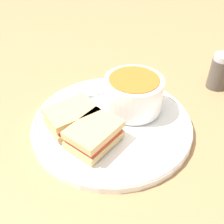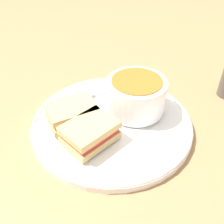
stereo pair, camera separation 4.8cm
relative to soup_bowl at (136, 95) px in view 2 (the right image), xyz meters
name	(u,v)px [view 2 (the right image)]	position (x,y,z in m)	size (l,w,h in m)	color
ground_plane	(112,126)	(0.06, 0.01, -0.05)	(2.40, 2.40, 0.00)	#9E754C
plate	(112,123)	(0.06, 0.01, -0.04)	(0.30, 0.30, 0.02)	white
soup_bowl	(136,95)	(0.00, 0.00, 0.00)	(0.11, 0.11, 0.07)	white
spoon	(91,93)	(0.05, -0.09, -0.03)	(0.12, 0.04, 0.01)	silver
sandwich_half_near	(72,113)	(0.12, -0.03, -0.02)	(0.09, 0.07, 0.04)	tan
sandwich_half_far	(90,133)	(0.12, 0.03, -0.02)	(0.10, 0.08, 0.04)	tan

